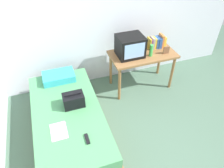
{
  "coord_description": "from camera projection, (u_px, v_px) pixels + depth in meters",
  "views": [
    {
      "loc": [
        -1.07,
        -1.45,
        2.75
      ],
      "look_at": [
        -0.2,
        1.09,
        0.52
      ],
      "focal_mm": 34.75,
      "sensor_mm": 36.0,
      "label": 1
    }
  ],
  "objects": [
    {
      "name": "bed",
      "position": [
        69.0,
        123.0,
        3.24
      ],
      "size": [
        1.0,
        2.0,
        0.47
      ],
      "color": "olive",
      "rests_on": "ground"
    },
    {
      "name": "wall_back",
      "position": [
        106.0,
        14.0,
        3.71
      ],
      "size": [
        5.2,
        0.1,
        2.6
      ],
      "primitive_type": "cube",
      "color": "silver",
      "rests_on": "ground"
    },
    {
      "name": "pillow",
      "position": [
        59.0,
        77.0,
        3.62
      ],
      "size": [
        0.52,
        0.33,
        0.12
      ],
      "primitive_type": "cube",
      "color": "#33A8B7",
      "rests_on": "bed"
    },
    {
      "name": "picture_frame",
      "position": [
        166.0,
        50.0,
        3.78
      ],
      "size": [
        0.11,
        0.02,
        0.14
      ],
      "primitive_type": "cube",
      "color": "brown",
      "rests_on": "desk"
    },
    {
      "name": "handbag",
      "position": [
        74.0,
        100.0,
        3.13
      ],
      "size": [
        0.3,
        0.2,
        0.22
      ],
      "color": "black",
      "rests_on": "bed"
    },
    {
      "name": "remote_dark",
      "position": [
        87.0,
        139.0,
        2.72
      ],
      "size": [
        0.04,
        0.16,
        0.02
      ],
      "primitive_type": "cube",
      "color": "black",
      "rests_on": "bed"
    },
    {
      "name": "tv",
      "position": [
        130.0,
        46.0,
        3.66
      ],
      "size": [
        0.44,
        0.39,
        0.36
      ],
      "color": "black",
      "rests_on": "desk"
    },
    {
      "name": "ground_plane",
      "position": [
        150.0,
        155.0,
        3.08
      ],
      "size": [
        8.0,
        8.0,
        0.0
      ],
      "primitive_type": "plane",
      "color": "#4C6B56"
    },
    {
      "name": "book_row",
      "position": [
        157.0,
        42.0,
        3.92
      ],
      "size": [
        0.32,
        0.17,
        0.24
      ],
      "color": "gold",
      "rests_on": "desk"
    },
    {
      "name": "desk",
      "position": [
        142.0,
        58.0,
        3.88
      ],
      "size": [
        1.16,
        0.6,
        0.73
      ],
      "color": "olive",
      "rests_on": "ground"
    },
    {
      "name": "water_bottle",
      "position": [
        151.0,
        50.0,
        3.69
      ],
      "size": [
        0.06,
        0.06,
        0.21
      ],
      "primitive_type": "cylinder",
      "color": "green",
      "rests_on": "desk"
    },
    {
      "name": "magazine",
      "position": [
        59.0,
        131.0,
        2.82
      ],
      "size": [
        0.21,
        0.29,
        0.01
      ],
      "primitive_type": "cube",
      "color": "white",
      "rests_on": "bed"
    }
  ]
}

